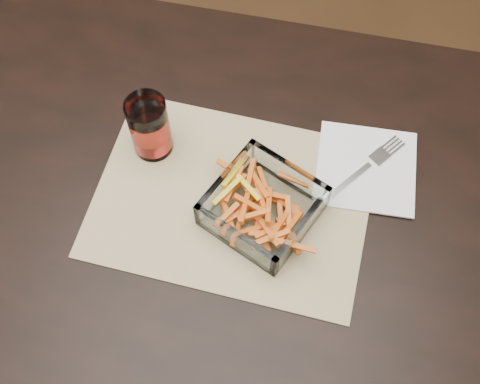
% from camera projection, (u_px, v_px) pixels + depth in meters
% --- Properties ---
extents(dining_table, '(1.60, 0.90, 0.75)m').
position_uv_depth(dining_table, '(193.00, 235.00, 1.07)').
color(dining_table, black).
rests_on(dining_table, ground).
extents(placemat, '(0.46, 0.35, 0.00)m').
position_uv_depth(placemat, '(232.00, 199.00, 1.00)').
color(placemat, tan).
rests_on(placemat, dining_table).
extents(glass_bowl, '(0.21, 0.21, 0.06)m').
position_uv_depth(glass_bowl, '(263.00, 207.00, 0.96)').
color(glass_bowl, white).
rests_on(glass_bowl, placemat).
extents(tumbler, '(0.07, 0.07, 0.12)m').
position_uv_depth(tumbler, '(150.00, 128.00, 1.00)').
color(tumbler, white).
rests_on(tumbler, placemat).
extents(napkin, '(0.18, 0.18, 0.00)m').
position_uv_depth(napkin, '(366.00, 168.00, 1.02)').
color(napkin, white).
rests_on(napkin, placemat).
extents(fork, '(0.13, 0.16, 0.00)m').
position_uv_depth(fork, '(365.00, 168.00, 1.02)').
color(fork, silver).
rests_on(fork, napkin).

